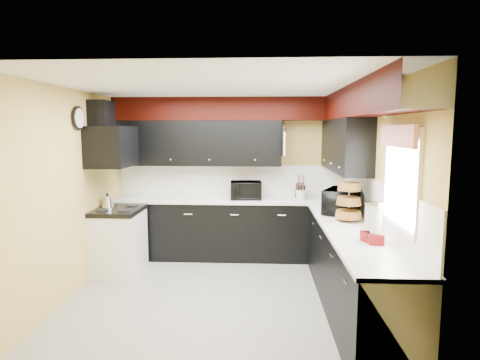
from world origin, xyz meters
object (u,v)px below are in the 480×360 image
at_px(knife_block, 300,191).
at_px(kettle, 108,202).
at_px(toaster_oven, 246,190).
at_px(microwave, 342,201).
at_px(utensil_crock, 301,195).

bearing_deg(knife_block, kettle, -177.75).
bearing_deg(knife_block, toaster_oven, 172.16).
xyz_separation_m(microwave, knife_block, (-0.43, 1.08, -0.04)).
height_order(knife_block, kettle, knife_block).
distance_m(knife_block, kettle, 2.87).
bearing_deg(microwave, knife_block, 46.41).
distance_m(toaster_oven, kettle, 2.05).
bearing_deg(knife_block, microwave, -80.48).
xyz_separation_m(toaster_oven, kettle, (-1.94, -0.65, -0.08)).
relative_size(knife_block, kettle, 1.35).
relative_size(toaster_oven, microwave, 0.82).
distance_m(microwave, kettle, 3.23).
relative_size(utensil_crock, knife_block, 0.65).
bearing_deg(toaster_oven, knife_block, 1.07).
bearing_deg(microwave, kettle, 108.17).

